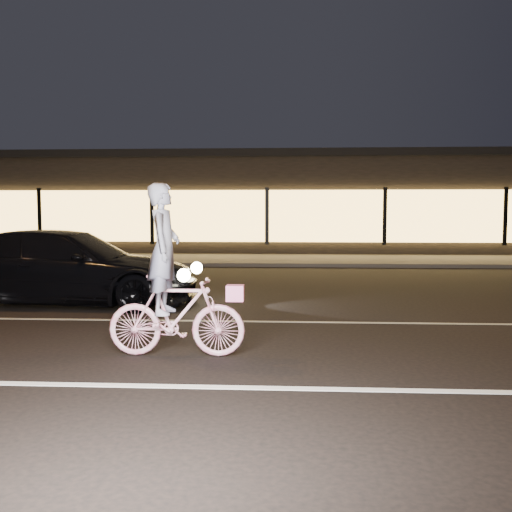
{
  "coord_description": "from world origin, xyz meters",
  "views": [
    {
      "loc": [
        0.84,
        -7.22,
        1.83
      ],
      "look_at": [
        0.39,
        0.6,
        1.2
      ],
      "focal_mm": 40.0,
      "sensor_mm": 36.0,
      "label": 1
    }
  ],
  "objects": [
    {
      "name": "sidewalk",
      "position": [
        0.0,
        13.0,
        0.06
      ],
      "size": [
        30.0,
        4.0,
        0.12
      ],
      "primitive_type": "cube",
      "color": "#383533",
      "rests_on": "ground"
    },
    {
      "name": "lane_stripe_far",
      "position": [
        0.0,
        2.0,
        0.0
      ],
      "size": [
        60.0,
        0.1,
        0.01
      ],
      "primitive_type": "cube",
      "color": "gray",
      "rests_on": "ground"
    },
    {
      "name": "sedan",
      "position": [
        -3.41,
        3.53,
        0.72
      ],
      "size": [
        5.02,
        2.09,
        1.44
      ],
      "rotation": [
        0.0,
        0.0,
        1.56
      ],
      "color": "black",
      "rests_on": "ground"
    },
    {
      "name": "storefront",
      "position": [
        0.0,
        18.97,
        2.15
      ],
      "size": [
        25.4,
        8.42,
        4.2
      ],
      "color": "black",
      "rests_on": "ground"
    },
    {
      "name": "lane_stripe_near",
      "position": [
        0.0,
        -1.5,
        0.0
      ],
      "size": [
        60.0,
        0.12,
        0.01
      ],
      "primitive_type": "cube",
      "color": "silver",
      "rests_on": "ground"
    },
    {
      "name": "cyclist",
      "position": [
        -0.59,
        -0.27,
        0.77
      ],
      "size": [
        1.72,
        0.59,
        2.16
      ],
      "rotation": [
        0.0,
        0.0,
        1.57
      ],
      "color": "#DC4270",
      "rests_on": "ground"
    },
    {
      "name": "ground",
      "position": [
        0.0,
        0.0,
        0.0
      ],
      "size": [
        90.0,
        90.0,
        0.0
      ],
      "primitive_type": "plane",
      "color": "black",
      "rests_on": "ground"
    }
  ]
}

